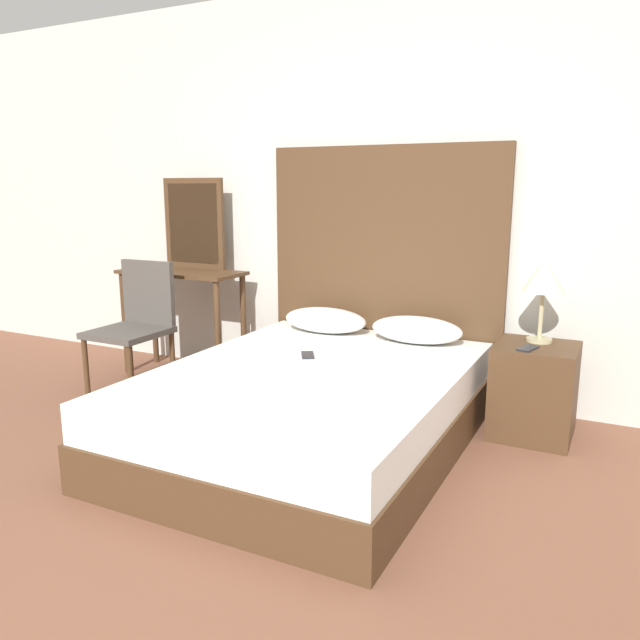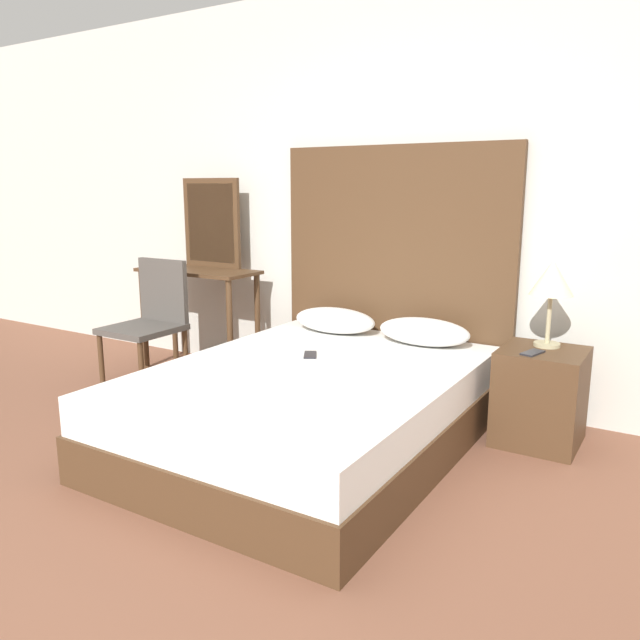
% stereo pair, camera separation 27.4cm
% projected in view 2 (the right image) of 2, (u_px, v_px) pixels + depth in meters
% --- Properties ---
extents(ground_plane, '(16.00, 16.00, 0.00)m').
position_uv_depth(ground_plane, '(141.00, 574.00, 2.30)').
color(ground_plane, brown).
extents(wall_back, '(10.00, 0.06, 2.70)m').
position_uv_depth(wall_back, '(414.00, 195.00, 4.06)').
color(wall_back, silver).
rests_on(wall_back, ground_plane).
extents(bed, '(1.55, 2.05, 0.44)m').
position_uv_depth(bed, '(310.00, 408.00, 3.41)').
color(bed, '#4C331E').
rests_on(bed, ground_plane).
extents(headboard, '(1.62, 0.05, 1.67)m').
position_uv_depth(headboard, '(394.00, 274.00, 4.15)').
color(headboard, '#4C331E').
rests_on(headboard, ground_plane).
extents(pillow_left, '(0.58, 0.32, 0.16)m').
position_uv_depth(pillow_left, '(335.00, 320.00, 4.19)').
color(pillow_left, white).
rests_on(pillow_left, bed).
extents(pillow_right, '(0.58, 0.32, 0.16)m').
position_uv_depth(pillow_right, '(424.00, 332.00, 3.86)').
color(pillow_right, white).
rests_on(pillow_right, bed).
extents(phone_on_bed, '(0.14, 0.16, 0.01)m').
position_uv_depth(phone_on_bed, '(310.00, 355.00, 3.62)').
color(phone_on_bed, '#232328').
rests_on(phone_on_bed, bed).
extents(nightstand, '(0.44, 0.45, 0.53)m').
position_uv_depth(nightstand, '(540.00, 396.00, 3.44)').
color(nightstand, '#4C331E').
rests_on(nightstand, ground_plane).
extents(table_lamp, '(0.23, 0.23, 0.48)m').
position_uv_depth(table_lamp, '(552.00, 281.00, 3.39)').
color(table_lamp, tan).
rests_on(table_lamp, nightstand).
extents(phone_on_nightstand, '(0.11, 0.16, 0.01)m').
position_uv_depth(phone_on_nightstand, '(533.00, 353.00, 3.31)').
color(phone_on_nightstand, '#232328').
rests_on(phone_on_nightstand, nightstand).
extents(vanity_desk, '(0.94, 0.40, 0.79)m').
position_uv_depth(vanity_desk, '(199.00, 291.00, 4.71)').
color(vanity_desk, '#4C331E').
rests_on(vanity_desk, ground_plane).
extents(vanity_mirror, '(0.53, 0.03, 0.67)m').
position_uv_depth(vanity_mirror, '(212.00, 223.00, 4.75)').
color(vanity_mirror, '#4C331E').
rests_on(vanity_mirror, vanity_desk).
extents(chair, '(0.45, 0.47, 0.91)m').
position_uv_depth(chair, '(151.00, 317.00, 4.33)').
color(chair, '#4C4742').
rests_on(chair, ground_plane).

